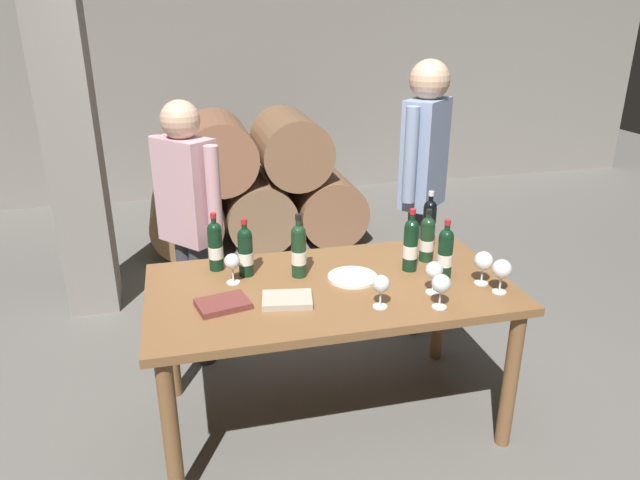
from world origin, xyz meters
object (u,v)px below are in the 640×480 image
(wine_bottle_3, at_px, (427,238))
(serving_plate, at_px, (352,277))
(wine_bottle_1, at_px, (429,222))
(wine_bottle_6, at_px, (245,251))
(wine_glass_4, at_px, (502,270))
(wine_glass_3, at_px, (434,271))
(leather_ledger, at_px, (287,300))
(wine_bottle_0, at_px, (299,250))
(sommelier_presenting, at_px, (423,175))
(wine_glass_0, at_px, (483,261))
(wine_glass_2, at_px, (441,284))
(wine_bottle_2, at_px, (445,253))
(dining_table, at_px, (330,302))
(wine_bottle_4, at_px, (215,245))
(tasting_notebook, at_px, (223,304))
(wine_glass_1, at_px, (232,262))
(taster_seated_left, at_px, (188,214))
(wine_bottle_5, at_px, (411,244))
(wine_glass_5, at_px, (381,285))

(wine_bottle_3, bearing_deg, serving_plate, -164.17)
(wine_bottle_1, distance_m, wine_bottle_6, 1.03)
(wine_bottle_3, distance_m, wine_bottle_6, 0.92)
(wine_glass_4, bearing_deg, wine_glass_3, 166.89)
(wine_bottle_3, height_order, leather_ledger, wine_bottle_3)
(wine_bottle_0, xyz_separation_m, sommelier_presenting, (0.90, 0.62, 0.15))
(wine_bottle_1, distance_m, wine_glass_0, 0.52)
(serving_plate, bearing_deg, wine_bottle_3, 15.83)
(wine_glass_4, bearing_deg, wine_glass_2, -168.01)
(wine_bottle_2, bearing_deg, dining_table, 175.16)
(wine_bottle_4, xyz_separation_m, tasting_notebook, (-0.01, -0.41, -0.11))
(serving_plate, bearing_deg, wine_bottle_2, -11.24)
(wine_bottle_2, distance_m, serving_plate, 0.46)
(wine_glass_1, bearing_deg, wine_bottle_1, 11.78)
(wine_glass_2, relative_size, serving_plate, 0.65)
(tasting_notebook, bearing_deg, dining_table, -1.67)
(wine_glass_4, bearing_deg, sommelier_presenting, 87.79)
(wine_glass_3, relative_size, sommelier_presenting, 0.09)
(leather_ledger, height_order, taster_seated_left, taster_seated_left)
(wine_bottle_5, distance_m, wine_glass_3, 0.26)
(wine_bottle_4, relative_size, wine_glass_0, 1.83)
(wine_glass_1, bearing_deg, wine_glass_2, -28.54)
(wine_glass_2, xyz_separation_m, leather_ledger, (-0.64, 0.20, -0.10))
(leather_ledger, relative_size, serving_plate, 0.92)
(wine_bottle_3, xyz_separation_m, wine_glass_2, (-0.15, -0.49, -0.01))
(wine_glass_0, bearing_deg, wine_glass_5, -168.73)
(wine_bottle_1, bearing_deg, wine_glass_1, -168.22)
(wine_bottle_3, relative_size, sommelier_presenting, 0.16)
(dining_table, height_order, wine_glass_5, wine_glass_5)
(wine_bottle_3, bearing_deg, wine_bottle_5, -144.53)
(wine_glass_2, xyz_separation_m, serving_plate, (-0.28, 0.37, -0.10))
(wine_bottle_2, distance_m, wine_glass_1, 1.01)
(tasting_notebook, xyz_separation_m, sommelier_presenting, (1.28, 0.85, 0.27))
(serving_plate, xyz_separation_m, taster_seated_left, (-0.74, 0.68, 0.16))
(wine_glass_2, distance_m, sommelier_presenting, 1.16)
(wine_glass_0, xyz_separation_m, sommelier_presenting, (0.07, 0.91, 0.17))
(wine_bottle_1, distance_m, wine_bottle_2, 0.41)
(tasting_notebook, bearing_deg, wine_bottle_2, -10.03)
(wine_bottle_6, xyz_separation_m, wine_glass_1, (-0.07, -0.08, -0.02))
(wine_bottle_6, height_order, leather_ledger, wine_bottle_6)
(wine_bottle_0, distance_m, wine_bottle_4, 0.42)
(wine_bottle_1, distance_m, wine_glass_2, 0.73)
(wine_bottle_6, relative_size, leather_ledger, 1.31)
(tasting_notebook, relative_size, serving_plate, 0.92)
(leather_ledger, distance_m, sommelier_presenting, 1.36)
(wine_bottle_0, xyz_separation_m, wine_glass_1, (-0.32, -0.00, -0.03))
(sommelier_presenting, bearing_deg, wine_bottle_2, -105.28)
(wine_glass_3, height_order, wine_glass_5, wine_glass_3)
(wine_bottle_5, xyz_separation_m, serving_plate, (-0.31, -0.03, -0.13))
(wine_bottle_2, height_order, taster_seated_left, taster_seated_left)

